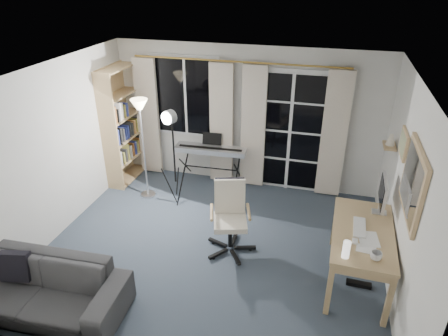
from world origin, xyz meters
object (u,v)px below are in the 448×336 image
at_px(torchiere_lamp, 141,120).
at_px(studio_light, 170,128).
at_px(desk, 362,237).
at_px(bookshelf, 121,128).
at_px(office_chair, 230,210).
at_px(sofa, 34,281).
at_px(keyboard_piano, 211,150).
at_px(mug, 376,255).
at_px(monitor, 383,193).

bearing_deg(torchiere_lamp, studio_light, -8.48).
bearing_deg(desk, bookshelf, 158.63).
relative_size(office_chair, sofa, 0.48).
relative_size(keyboard_piano, studio_light, 0.76).
height_order(desk, mug, mug).
height_order(keyboard_piano, mug, keyboard_piano).
xyz_separation_m(desk, mug, (0.10, -0.50, 0.15)).
bearing_deg(keyboard_piano, office_chair, -67.38).
bearing_deg(mug, sofa, -165.58).
height_order(desk, sofa, sofa).
height_order(studio_light, desk, studio_light).
distance_m(bookshelf, studio_light, 1.34).
bearing_deg(mug, office_chair, 157.15).
xyz_separation_m(office_chair, monitor, (1.87, 0.20, 0.44)).
bearing_deg(desk, sofa, -156.37).
bearing_deg(bookshelf, sofa, -78.97).
xyz_separation_m(bookshelf, sofa, (0.53, -3.10, -0.57)).
relative_size(torchiere_lamp, mug, 13.90).
bearing_deg(sofa, keyboard_piano, 69.29).
bearing_deg(studio_light, mug, -7.21).
relative_size(torchiere_lamp, keyboard_piano, 1.36).
xyz_separation_m(studio_light, mug, (2.93, -1.62, -0.50)).
xyz_separation_m(bookshelf, studio_light, (1.17, -0.56, 0.33)).
xyz_separation_m(torchiere_lamp, studio_light, (0.52, -0.08, -0.06)).
bearing_deg(office_chair, desk, -25.17).
height_order(bookshelf, desk, bookshelf).
relative_size(bookshelf, mug, 16.81).
bearing_deg(sofa, bookshelf, 97.00).
bearing_deg(office_chair, sofa, -154.07).
xyz_separation_m(studio_light, desk, (2.83, -1.12, -0.65)).
height_order(keyboard_piano, monitor, monitor).
distance_m(torchiere_lamp, desk, 3.63).
relative_size(bookshelf, sofa, 1.00).
bearing_deg(keyboard_piano, desk, -39.77).
relative_size(office_chair, monitor, 1.86).
xyz_separation_m(keyboard_piano, desk, (2.42, -1.83, -0.02)).
height_order(studio_light, monitor, studio_light).
distance_m(studio_light, monitor, 3.12).
bearing_deg(mug, monitor, 84.20).
bearing_deg(monitor, sofa, -151.60).
xyz_separation_m(office_chair, sofa, (-1.81, -1.67, -0.19)).
xyz_separation_m(monitor, mug, (-0.10, -0.95, -0.22)).
height_order(bookshelf, monitor, bookshelf).
bearing_deg(keyboard_piano, torchiere_lamp, -148.69).
xyz_separation_m(bookshelf, desk, (4.01, -1.68, -0.32)).
relative_size(torchiere_lamp, sofa, 0.82).
height_order(studio_light, sofa, studio_light).
relative_size(keyboard_piano, monitor, 2.32).
bearing_deg(keyboard_piano, bookshelf, -177.61).
height_order(torchiere_lamp, office_chair, torchiere_lamp).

